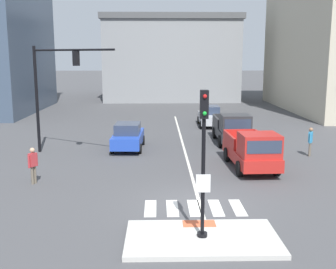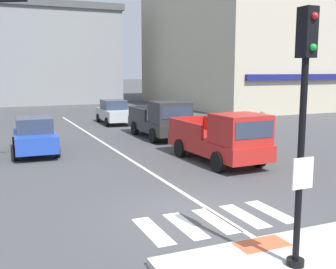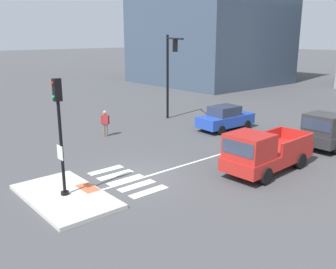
{
  "view_description": "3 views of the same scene",
  "coord_description": "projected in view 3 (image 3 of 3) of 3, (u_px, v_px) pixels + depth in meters",
  "views": [
    {
      "loc": [
        -1.36,
        -15.71,
        5.71
      ],
      "look_at": [
        -0.88,
        4.55,
        1.91
      ],
      "focal_mm": 44.99,
      "sensor_mm": 36.0,
      "label": 1
    },
    {
      "loc": [
        -4.94,
        -8.94,
        3.68
      ],
      "look_at": [
        0.96,
        4.67,
        1.35
      ],
      "focal_mm": 44.0,
      "sensor_mm": 36.0,
      "label": 2
    },
    {
      "loc": [
        13.04,
        -9.2,
        6.26
      ],
      "look_at": [
        -0.99,
        2.84,
        1.32
      ],
      "focal_mm": 40.01,
      "sensor_mm": 36.0,
      "label": 3
    }
  ],
  "objects": [
    {
      "name": "ground_plane",
      "position": [
        135.0,
        177.0,
        16.96
      ],
      "size": [
        300.0,
        300.0,
        0.0
      ],
      "primitive_type": "plane",
      "color": "#474749"
    },
    {
      "name": "traffic_island",
      "position": [
        65.0,
        196.0,
        14.81
      ],
      "size": [
        4.79,
        2.71,
        0.15
      ],
      "primitive_type": "cube",
      "color": "beige",
      "rests_on": "ground"
    },
    {
      "name": "tactile_pad_front",
      "position": [
        88.0,
        188.0,
        15.42
      ],
      "size": [
        1.1,
        0.6,
        0.01
      ],
      "primitive_type": "cube",
      "color": "#DB5B38",
      "rests_on": "traffic_island"
    },
    {
      "name": "signal_pole",
      "position": [
        60.0,
        127.0,
        14.08
      ],
      "size": [
        0.44,
        0.38,
        4.57
      ],
      "color": "black",
      "rests_on": "traffic_island"
    },
    {
      "name": "crosswalk_stripe_a",
      "position": [
        106.0,
        170.0,
        17.87
      ],
      "size": [
        0.44,
        1.8,
        0.01
      ],
      "primitive_type": "cube",
      "color": "silver",
      "rests_on": "ground"
    },
    {
      "name": "crosswalk_stripe_b",
      "position": [
        116.0,
        175.0,
        17.26
      ],
      "size": [
        0.44,
        1.8,
        0.01
      ],
      "primitive_type": "cube",
      "color": "silver",
      "rests_on": "ground"
    },
    {
      "name": "crosswalk_stripe_c",
      "position": [
        126.0,
        180.0,
        16.65
      ],
      "size": [
        0.44,
        1.8,
        0.01
      ],
      "primitive_type": "cube",
      "color": "silver",
      "rests_on": "ground"
    },
    {
      "name": "crosswalk_stripe_d",
      "position": [
        137.0,
        185.0,
        16.04
      ],
      "size": [
        0.44,
        1.8,
        0.01
      ],
      "primitive_type": "cube",
      "color": "silver",
      "rests_on": "ground"
    },
    {
      "name": "crosswalk_stripe_e",
      "position": [
        149.0,
        191.0,
        15.43
      ],
      "size": [
        0.44,
        1.8,
        0.01
      ],
      "primitive_type": "cube",
      "color": "silver",
      "rests_on": "ground"
    },
    {
      "name": "lane_centre_line",
      "position": [
        269.0,
        140.0,
        23.07
      ],
      "size": [
        0.14,
        28.0,
        0.01
      ],
      "primitive_type": "cube",
      "color": "silver",
      "rests_on": "ground"
    },
    {
      "name": "traffic_light_mast",
      "position": [
        170.0,
        64.0,
        26.8
      ],
      "size": [
        5.07,
        3.19,
        6.27
      ],
      "color": "black",
      "rests_on": "ground"
    },
    {
      "name": "building_corner_right",
      "position": [
        211.0,
        9.0,
        48.58
      ],
      "size": [
        17.22,
        16.48,
        18.99
      ],
      "color": "#3D4C60",
      "rests_on": "ground"
    },
    {
      "name": "car_blue_westbound_far",
      "position": [
        225.0,
        118.0,
        25.34
      ],
      "size": [
        1.96,
        4.16,
        1.64
      ],
      "color": "#2347B7",
      "rests_on": "ground"
    },
    {
      "name": "pickup_truck_charcoal_eastbound_far",
      "position": [
        333.0,
        131.0,
        21.31
      ],
      "size": [
        2.09,
        5.11,
        2.08
      ],
      "color": "#2D2D30",
      "rests_on": "ground"
    },
    {
      "name": "pickup_truck_red_eastbound_mid",
      "position": [
        263.0,
        153.0,
        17.28
      ],
      "size": [
        2.21,
        5.17,
        2.08
      ],
      "color": "red",
      "rests_on": "ground"
    },
    {
      "name": "pedestrian_at_curb_left",
      "position": [
        105.0,
        121.0,
        23.58
      ],
      "size": [
        0.37,
        0.48,
        1.67
      ],
      "color": "#6B6051",
      "rests_on": "ground"
    }
  ]
}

